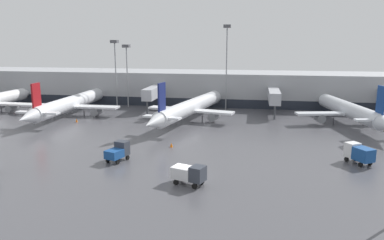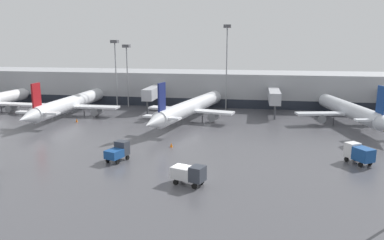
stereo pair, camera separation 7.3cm
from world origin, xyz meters
TOP-DOWN VIEW (x-y plane):
  - ground_plane at (0.00, 0.00)m, footprint 320.00×320.00m
  - terminal_building at (0.19, 61.79)m, footprint 160.00×31.92m
  - parked_jet_1 at (-35.46, 38.09)m, footprint 24.27×40.21m
  - parked_jet_2 at (28.83, 38.27)m, footprint 23.37×34.38m
  - parked_jet_3 at (-5.67, 36.61)m, footprint 20.20×40.40m
  - service_truck_0 at (-11.53, 6.44)m, footprint 3.09×4.24m
  - service_truck_2 at (0.65, -1.19)m, footprint 4.70×3.31m
  - service_truck_3 at (23.88, 11.05)m, footprint 3.92×4.67m
  - traffic_cone_0 at (-5.25, 14.96)m, footprint 0.51×0.51m
  - traffic_cone_1 at (-30.39, 30.91)m, footprint 0.44×0.44m
  - apron_light_mast_0 at (-25.48, 51.55)m, footprint 1.80×1.80m
  - apron_light_mast_5 at (1.12, 51.95)m, footprint 1.80×1.80m
  - apron_light_mast_6 at (-28.30, 50.54)m, footprint 1.80×1.80m

SIDE VIEW (x-z plane):
  - ground_plane at x=0.00m, z-range 0.00..0.00m
  - traffic_cone_0 at x=-5.25m, z-range 0.00..0.77m
  - traffic_cone_1 at x=-30.39m, z-range 0.00..0.79m
  - service_truck_2 at x=0.65m, z-range 0.19..2.80m
  - service_truck_0 at x=-11.53m, z-range 0.08..2.92m
  - service_truck_3 at x=23.88m, z-range 0.23..3.09m
  - parked_jet_1 at x=-35.46m, z-range -1.85..7.47m
  - parked_jet_3 at x=-5.67m, z-range -1.98..8.07m
  - parked_jet_2 at x=28.83m, z-range -1.81..7.95m
  - terminal_building at x=0.19m, z-range 0.00..9.00m
  - apron_light_mast_0 at x=-25.48m, z-range 4.98..21.71m
  - apron_light_mast_6 at x=-28.30m, z-range 5.21..23.10m
  - apron_light_mast_5 at x=1.12m, z-range 5.88..27.56m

